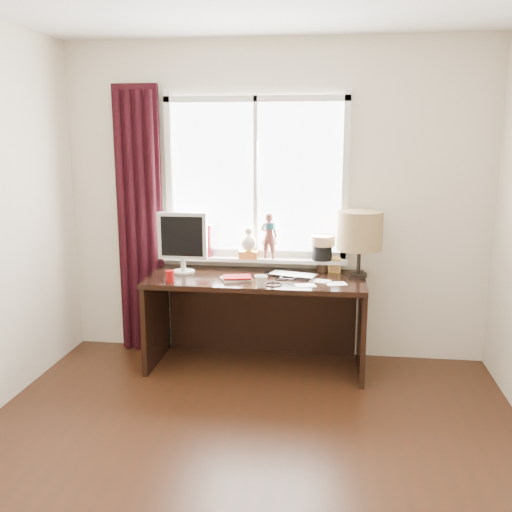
# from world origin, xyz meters

# --- Properties ---
(floor) EXTENTS (3.50, 4.00, 0.00)m
(floor) POSITION_xyz_m (0.00, 0.00, 0.00)
(floor) COLOR #361B0E
(floor) RESTS_ON ground
(wall_back) EXTENTS (3.50, 0.00, 2.60)m
(wall_back) POSITION_xyz_m (0.00, 2.00, 1.30)
(wall_back) COLOR beige
(wall_back) RESTS_ON ground
(laptop) EXTENTS (0.41, 0.32, 0.03)m
(laptop) POSITION_xyz_m (0.19, 1.67, 0.76)
(laptop) COLOR silver
(laptop) RESTS_ON desk
(mug) EXTENTS (0.12, 0.12, 0.09)m
(mug) POSITION_xyz_m (-0.02, 1.33, 0.80)
(mug) COLOR white
(mug) RESTS_ON desk
(red_cup) EXTENTS (0.07, 0.07, 0.09)m
(red_cup) POSITION_xyz_m (-0.73, 1.39, 0.79)
(red_cup) COLOR maroon
(red_cup) RESTS_ON desk
(window) EXTENTS (1.52, 0.22, 1.40)m
(window) POSITION_xyz_m (-0.13, 1.95, 1.30)
(window) COLOR white
(window) RESTS_ON ground
(curtain) EXTENTS (0.38, 0.09, 2.25)m
(curtain) POSITION_xyz_m (-1.13, 1.91, 1.12)
(curtain) COLOR black
(curtain) RESTS_ON floor
(desk) EXTENTS (1.70, 0.70, 0.75)m
(desk) POSITION_xyz_m (-0.10, 1.73, 0.51)
(desk) COLOR black
(desk) RESTS_ON floor
(monitor) EXTENTS (0.40, 0.18, 0.49)m
(monitor) POSITION_xyz_m (-0.71, 1.71, 1.03)
(monitor) COLOR beige
(monitor) RESTS_ON desk
(notebook_stack) EXTENTS (0.27, 0.24, 0.03)m
(notebook_stack) POSITION_xyz_m (-0.24, 1.51, 0.77)
(notebook_stack) COLOR beige
(notebook_stack) RESTS_ON desk
(brush_holder) EXTENTS (0.09, 0.09, 0.25)m
(brush_holder) POSITION_xyz_m (0.41, 1.89, 0.81)
(brush_holder) COLOR black
(brush_holder) RESTS_ON desk
(icon_frame) EXTENTS (0.10, 0.04, 0.13)m
(icon_frame) POSITION_xyz_m (0.51, 1.86, 0.81)
(icon_frame) COLOR gold
(icon_frame) RESTS_ON desk
(table_lamp) EXTENTS (0.35, 0.35, 0.52)m
(table_lamp) POSITION_xyz_m (0.69, 1.74, 1.11)
(table_lamp) COLOR black
(table_lamp) RESTS_ON desk
(loose_papers) EXTENTS (0.40, 0.30, 0.00)m
(loose_papers) POSITION_xyz_m (0.41, 1.50, 0.75)
(loose_papers) COLOR white
(loose_papers) RESTS_ON desk
(desk_cables) EXTENTS (0.26, 0.51, 0.01)m
(desk_cables) POSITION_xyz_m (0.05, 1.55, 0.75)
(desk_cables) COLOR black
(desk_cables) RESTS_ON desk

